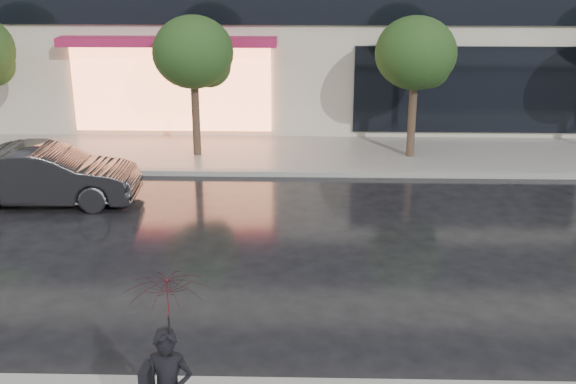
{
  "coord_description": "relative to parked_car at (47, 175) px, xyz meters",
  "views": [
    {
      "loc": [
        0.07,
        -9.53,
        6.03
      ],
      "look_at": [
        -0.26,
        3.34,
        1.4
      ],
      "focal_mm": 45.0,
      "sensor_mm": 36.0,
      "label": 1
    }
  ],
  "objects": [
    {
      "name": "sidewalk_far",
      "position": [
        5.98,
        3.95,
        -0.63
      ],
      "size": [
        60.0,
        3.5,
        0.12
      ],
      "primitive_type": "cube",
      "color": "slate",
      "rests_on": "ground"
    },
    {
      "name": "ground",
      "position": [
        5.98,
        -6.3,
        -0.69
      ],
      "size": [
        120.0,
        120.0,
        0.0
      ],
      "primitive_type": "plane",
      "color": "black",
      "rests_on": "ground"
    },
    {
      "name": "tree_mid_west",
      "position": [
        3.04,
        3.73,
        2.23
      ],
      "size": [
        2.2,
        2.2,
        3.99
      ],
      "color": "#33261C",
      "rests_on": "ground"
    },
    {
      "name": "parked_car",
      "position": [
        0.0,
        0.0,
        0.0
      ],
      "size": [
        4.25,
        1.59,
        1.39
      ],
      "primitive_type": "imported",
      "rotation": [
        0.0,
        0.0,
        1.6
      ],
      "color": "black",
      "rests_on": "ground"
    },
    {
      "name": "tree_mid_east",
      "position": [
        9.04,
        3.73,
        2.23
      ],
      "size": [
        2.2,
        2.2,
        3.99
      ],
      "color": "#33261C",
      "rests_on": "ground"
    },
    {
      "name": "curb_far",
      "position": [
        5.98,
        2.2,
        -0.62
      ],
      "size": [
        60.0,
        0.25,
        0.14
      ],
      "primitive_type": "cube",
      "color": "gray",
      "rests_on": "ground"
    },
    {
      "name": "pedestrian_with_umbrella",
      "position": [
        4.5,
        -8.68,
        0.96
      ],
      "size": [
        0.99,
        1.01,
        2.33
      ],
      "rotation": [
        0.0,
        0.0,
        -0.06
      ],
      "color": "black",
      "rests_on": "sidewalk_near"
    }
  ]
}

